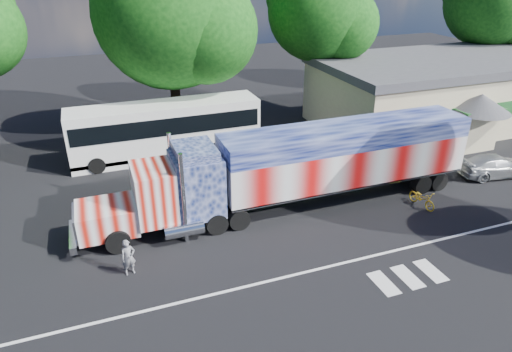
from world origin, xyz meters
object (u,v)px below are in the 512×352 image
object	(u,v)px
parked_car	(495,166)
bicycle	(422,198)
tree_n_mid	(172,14)
tree_ne_a	(320,11)
coach_bus	(166,129)
woman	(128,257)
tree_far_ne	(493,1)
semi_truck	(302,166)

from	to	relation	value
parked_car	bicycle	world-z (taller)	parked_car
tree_n_mid	tree_ne_a	world-z (taller)	tree_n_mid
parked_car	tree_ne_a	xyz separation A→B (m)	(-5.12, 14.34, 7.79)
coach_bus	bicycle	size ratio (longest dim) A/B	6.80
coach_bus	woman	bearing A→B (deg)	-107.70
woman	tree_far_ne	xyz separation A→B (m)	(34.44, 16.56, 7.77)
semi_truck	parked_car	bearing A→B (deg)	-3.89
semi_truck	woman	distance (m)	9.96
coach_bus	bicycle	distance (m)	16.61
parked_car	tree_ne_a	distance (m)	17.11
semi_truck	tree_far_ne	distance (m)	29.20
semi_truck	woman	size ratio (longest dim) A/B	12.91
parked_car	tree_n_mid	size ratio (longest dim) A/B	0.33
semi_truck	coach_bus	world-z (taller)	semi_truck
semi_truck	tree_ne_a	world-z (taller)	tree_ne_a
parked_car	woman	distance (m)	22.31
coach_bus	tree_far_ne	distance (m)	31.57
coach_bus	parked_car	bearing A→B (deg)	-29.14
woman	tree_far_ne	world-z (taller)	tree_far_ne
bicycle	tree_ne_a	xyz separation A→B (m)	(1.59, 15.93, 7.98)
semi_truck	parked_car	distance (m)	12.96
woman	tree_far_ne	bearing A→B (deg)	14.42
semi_truck	woman	world-z (taller)	semi_truck
bicycle	tree_far_ne	xyz separation A→B (m)	(18.93, 16.12, 8.12)
tree_ne_a	parked_car	bearing A→B (deg)	-70.35
coach_bus	bicycle	xyz separation A→B (m)	(11.61, -11.80, -1.40)
coach_bus	tree_n_mid	size ratio (longest dim) A/B	0.90
coach_bus	tree_far_ne	world-z (taller)	tree_far_ne
tree_far_ne	parked_car	bearing A→B (deg)	-130.07
parked_car	woman	xyz separation A→B (m)	(-22.22, -2.03, 0.16)
semi_truck	parked_car	xyz separation A→B (m)	(12.82, -0.87, -1.69)
coach_bus	woman	xyz separation A→B (m)	(-3.91, -12.24, -1.05)
bicycle	tree_far_ne	size ratio (longest dim) A/B	0.14
coach_bus	parked_car	distance (m)	21.00
semi_truck	bicycle	xyz separation A→B (m)	(6.11, -2.46, -1.87)
semi_truck	coach_bus	bearing A→B (deg)	120.48
coach_bus	tree_ne_a	xyz separation A→B (m)	(13.20, 4.13, 6.58)
coach_bus	woman	distance (m)	12.89
parked_car	tree_far_ne	size ratio (longest dim) A/B	0.36
semi_truck	tree_far_ne	size ratio (longest dim) A/B	1.68
woman	tree_ne_a	bearing A→B (deg)	32.50
parked_car	tree_ne_a	world-z (taller)	tree_ne_a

